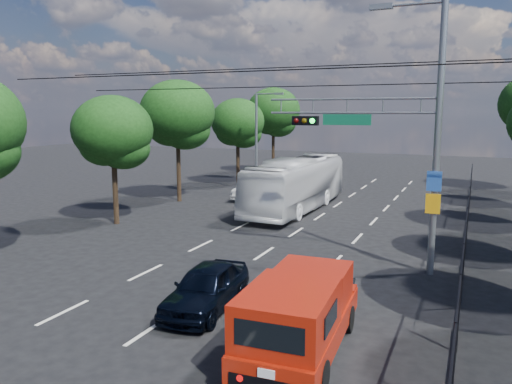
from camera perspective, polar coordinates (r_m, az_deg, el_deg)
The scene contains 14 objects.
ground at distance 14.17m, azimuth -12.20°, elevation -15.20°, with size 120.00×120.00×0.00m, color black.
lane_markings at distance 26.21m, azimuth 6.03°, elevation -3.63°, with size 6.12×38.00×0.01m.
signal_mast at distance 18.53m, azimuth 16.32°, elevation 7.10°, with size 6.43×0.39×9.50m.
streetlight_left at distance 35.33m, azimuth 0.28°, elevation 6.18°, with size 2.09×0.22×7.08m.
utility_wires at distance 20.74m, azimuth 1.89°, elevation 13.15°, with size 22.00×5.04×0.74m.
fence_right at distance 23.04m, azimuth 22.96°, elevation -3.49°, with size 0.06×34.03×2.00m.
tree_left_b at distance 26.51m, azimuth -15.98°, elevation 6.21°, with size 4.08×4.08×6.63m.
tree_left_c at distance 32.51m, azimuth -8.92°, elevation 8.37°, with size 4.80×4.80×7.80m.
tree_left_d at distance 39.32m, azimuth -2.06°, elevation 7.61°, with size 4.20×4.20×6.83m.
tree_left_e at distance 46.71m, azimuth 2.03°, elevation 8.86°, with size 4.92×4.92×7.99m.
red_pickup at distance 12.30m, azimuth 5.07°, elevation -13.57°, with size 2.20×5.38×1.96m.
navy_hatchback at distance 15.03m, azimuth -5.71°, elevation -10.81°, with size 1.59×3.95×1.34m, color black.
white_bus at distance 29.66m, azimuth 4.65°, elevation 0.92°, with size 2.60×11.12×3.10m, color silver.
white_van at distance 33.24m, azimuth 0.02°, elevation 0.34°, with size 1.45×4.17×1.37m, color silver.
Camera 1 is at (7.72, -10.37, 5.80)m, focal length 35.00 mm.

